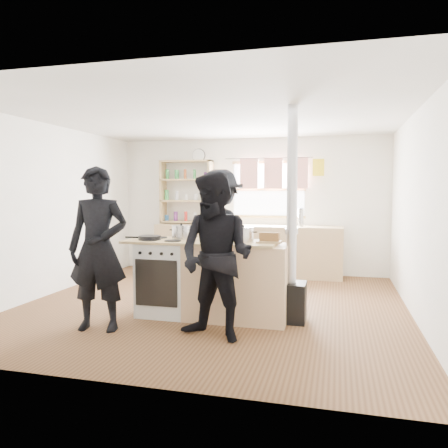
{
  "coord_description": "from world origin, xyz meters",
  "views": [
    {
      "loc": [
        1.59,
        -5.53,
        1.53
      ],
      "look_at": [
        0.17,
        -0.1,
        1.1
      ],
      "focal_mm": 35.0,
      "sensor_mm": 36.0,
      "label": 1
    }
  ],
  "objects_px": {
    "flue_heater": "(291,266)",
    "person_near_right": "(216,257)",
    "thermos": "(301,218)",
    "bread_board": "(269,238)",
    "cooking_island": "(212,279)",
    "roast_tray": "(213,238)",
    "person_far": "(220,235)",
    "stockpot_counter": "(244,234)",
    "person_near_left": "(98,249)",
    "stockpot_stove": "(181,232)",
    "skillet_greens": "(150,237)"
  },
  "relations": [
    {
      "from": "stockpot_stove",
      "to": "bread_board",
      "type": "xyz_separation_m",
      "value": [
        1.12,
        -0.12,
        -0.03
      ]
    },
    {
      "from": "stockpot_stove",
      "to": "person_near_right",
      "type": "distance_m",
      "value": 1.11
    },
    {
      "from": "roast_tray",
      "to": "stockpot_counter",
      "type": "xyz_separation_m",
      "value": [
        0.37,
        0.05,
        0.05
      ]
    },
    {
      "from": "cooking_island",
      "to": "roast_tray",
      "type": "xyz_separation_m",
      "value": [
        0.0,
        0.01,
        0.5
      ]
    },
    {
      "from": "stockpot_counter",
      "to": "flue_heater",
      "type": "height_order",
      "value": "flue_heater"
    },
    {
      "from": "stockpot_counter",
      "to": "person_far",
      "type": "distance_m",
      "value": 1.0
    },
    {
      "from": "roast_tray",
      "to": "stockpot_stove",
      "type": "height_order",
      "value": "stockpot_stove"
    },
    {
      "from": "roast_tray",
      "to": "person_far",
      "type": "distance_m",
      "value": 0.91
    },
    {
      "from": "stockpot_counter",
      "to": "flue_heater",
      "type": "distance_m",
      "value": 0.67
    },
    {
      "from": "flue_heater",
      "to": "person_near_right",
      "type": "xyz_separation_m",
      "value": [
        -0.68,
        -0.81,
        0.2
      ]
    },
    {
      "from": "bread_board",
      "to": "flue_heater",
      "type": "bearing_deg",
      "value": 16.84
    },
    {
      "from": "bread_board",
      "to": "person_near_right",
      "type": "relative_size",
      "value": 0.16
    },
    {
      "from": "person_far",
      "to": "person_near_right",
      "type": "bearing_deg",
      "value": 111.49
    },
    {
      "from": "person_near_left",
      "to": "person_far",
      "type": "bearing_deg",
      "value": 51.95
    },
    {
      "from": "stockpot_counter",
      "to": "bread_board",
      "type": "distance_m",
      "value": 0.33
    },
    {
      "from": "roast_tray",
      "to": "person_near_left",
      "type": "bearing_deg",
      "value": -144.39
    },
    {
      "from": "cooking_island",
      "to": "thermos",
      "type": "bearing_deg",
      "value": 73.45
    },
    {
      "from": "roast_tray",
      "to": "skillet_greens",
      "type": "bearing_deg",
      "value": -173.5
    },
    {
      "from": "thermos",
      "to": "stockpot_counter",
      "type": "xyz_separation_m",
      "value": [
        -0.45,
        -2.71,
        -0.04
      ]
    },
    {
      "from": "roast_tray",
      "to": "flue_heater",
      "type": "distance_m",
      "value": 0.99
    },
    {
      "from": "roast_tray",
      "to": "person_far",
      "type": "bearing_deg",
      "value": 99.4
    },
    {
      "from": "stockpot_stove",
      "to": "stockpot_counter",
      "type": "xyz_separation_m",
      "value": [
        0.8,
        -0.05,
        0.0
      ]
    },
    {
      "from": "skillet_greens",
      "to": "stockpot_stove",
      "type": "distance_m",
      "value": 0.4
    },
    {
      "from": "skillet_greens",
      "to": "roast_tray",
      "type": "height_order",
      "value": "roast_tray"
    },
    {
      "from": "person_near_right",
      "to": "stockpot_counter",
      "type": "bearing_deg",
      "value": 98.58
    },
    {
      "from": "stockpot_counter",
      "to": "person_near_right",
      "type": "relative_size",
      "value": 0.15
    },
    {
      "from": "stockpot_stove",
      "to": "stockpot_counter",
      "type": "relative_size",
      "value": 0.93
    },
    {
      "from": "stockpot_stove",
      "to": "person_far",
      "type": "xyz_separation_m",
      "value": [
        0.29,
        0.79,
        -0.1
      ]
    },
    {
      "from": "roast_tray",
      "to": "person_far",
      "type": "relative_size",
      "value": 0.22
    },
    {
      "from": "thermos",
      "to": "person_far",
      "type": "distance_m",
      "value": 2.1
    },
    {
      "from": "person_far",
      "to": "cooking_island",
      "type": "bearing_deg",
      "value": 106.88
    },
    {
      "from": "person_far",
      "to": "bread_board",
      "type": "bearing_deg",
      "value": 140.22
    },
    {
      "from": "skillet_greens",
      "to": "bread_board",
      "type": "xyz_separation_m",
      "value": [
        1.46,
        0.07,
        0.02
      ]
    },
    {
      "from": "cooking_island",
      "to": "roast_tray",
      "type": "relative_size",
      "value": 4.99
    },
    {
      "from": "skillet_greens",
      "to": "person_near_left",
      "type": "relative_size",
      "value": 0.16
    },
    {
      "from": "thermos",
      "to": "bread_board",
      "type": "bearing_deg",
      "value": -92.75
    },
    {
      "from": "skillet_greens",
      "to": "stockpot_counter",
      "type": "relative_size",
      "value": 1.12
    },
    {
      "from": "roast_tray",
      "to": "stockpot_counter",
      "type": "distance_m",
      "value": 0.37
    },
    {
      "from": "cooking_island",
      "to": "roast_tray",
      "type": "height_order",
      "value": "roast_tray"
    },
    {
      "from": "skillet_greens",
      "to": "bread_board",
      "type": "distance_m",
      "value": 1.47
    },
    {
      "from": "stockpot_stove",
      "to": "flue_heater",
      "type": "relative_size",
      "value": 0.1
    },
    {
      "from": "cooking_island",
      "to": "person_near_right",
      "type": "height_order",
      "value": "person_near_right"
    },
    {
      "from": "thermos",
      "to": "bread_board",
      "type": "xyz_separation_m",
      "value": [
        -0.13,
        -2.77,
        -0.07
      ]
    },
    {
      "from": "stockpot_counter",
      "to": "person_far",
      "type": "bearing_deg",
      "value": 121.36
    },
    {
      "from": "stockpot_stove",
      "to": "person_far",
      "type": "height_order",
      "value": "person_far"
    },
    {
      "from": "cooking_island",
      "to": "roast_tray",
      "type": "bearing_deg",
      "value": 80.52
    },
    {
      "from": "person_near_left",
      "to": "cooking_island",
      "type": "bearing_deg",
      "value": 26.29
    },
    {
      "from": "bread_board",
      "to": "flue_heater",
      "type": "relative_size",
      "value": 0.11
    },
    {
      "from": "cooking_island",
      "to": "bread_board",
      "type": "relative_size",
      "value": 7.01
    },
    {
      "from": "stockpot_stove",
      "to": "stockpot_counter",
      "type": "distance_m",
      "value": 0.81
    }
  ]
}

